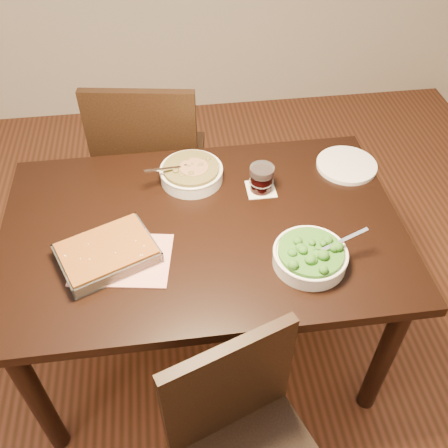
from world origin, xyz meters
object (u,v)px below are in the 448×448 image
baking_dish (107,253)px  chair_near (245,444)px  wine_tumbler (262,178)px  dinner_plate (347,165)px  chair_far (151,160)px  broccoli_bowl (310,256)px  table (203,244)px  stew_bowl (191,173)px

baking_dish → chair_near: size_ratio=0.42×
baking_dish → wine_tumbler: (0.56, 0.28, 0.03)m
dinner_plate → chair_far: size_ratio=0.24×
broccoli_bowl → table: bearing=146.4°
broccoli_bowl → baking_dish: bearing=171.0°
stew_bowl → baking_dish: (-0.31, -0.37, -0.01)m
broccoli_bowl → dinner_plate: size_ratio=1.16×
stew_bowl → chair_far: bearing=112.4°
baking_dish → dinner_plate: 0.99m
wine_tumbler → chair_far: (-0.42, 0.49, -0.26)m
wine_tumbler → dinner_plate: size_ratio=0.43×
dinner_plate → table: bearing=-157.3°
stew_bowl → chair_near: 0.97m
stew_bowl → chair_near: bearing=-85.8°
baking_dish → chair_near: (0.37, -0.55, -0.29)m
broccoli_bowl → chair_far: (-0.51, 0.87, -0.23)m
dinner_plate → chair_far: bearing=152.6°
broccoli_bowl → dinner_plate: 0.54m
table → chair_far: chair_far is taller
baking_dish → chair_near: 0.72m
chair_near → broccoli_bowl: bearing=38.3°
dinner_plate → chair_near: chair_near is taller
baking_dish → chair_far: 0.81m
broccoli_bowl → chair_far: bearing=120.2°
table → broccoli_bowl: 0.41m
stew_bowl → chair_near: chair_near is taller
stew_bowl → table: bearing=-86.6°
broccoli_bowl → baking_dish: broccoli_bowl is taller
broccoli_bowl → chair_near: bearing=-121.7°
stew_bowl → dinner_plate: (0.62, -0.00, -0.03)m
broccoli_bowl → chair_near: size_ratio=0.32×
broccoli_bowl → wine_tumbler: wine_tumbler is taller
wine_tumbler → broccoli_bowl: bearing=-76.8°
stew_bowl → dinner_plate: size_ratio=1.09×
baking_dish → dinner_plate: baking_dish is taller
broccoli_bowl → baking_dish: (-0.65, 0.10, -0.01)m
baking_dish → dinner_plate: size_ratio=1.54×
baking_dish → chair_far: (0.14, 0.77, -0.23)m
dinner_plate → chair_near: bearing=-120.9°
stew_bowl → broccoli_bowl: 0.58m
table → dinner_plate: bearing=22.7°
table → dinner_plate: dinner_plate is taller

